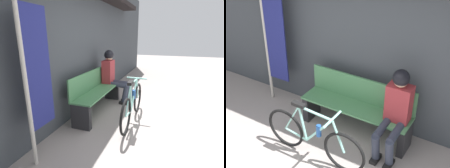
{
  "view_description": "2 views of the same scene",
  "coord_description": "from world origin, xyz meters",
  "views": [
    {
      "loc": [
        -3.12,
        0.38,
        1.59
      ],
      "look_at": [
        0.01,
        1.49,
        0.67
      ],
      "focal_mm": 28.0,
      "sensor_mm": 36.0,
      "label": 1
    },
    {
      "loc": [
        1.9,
        -1.59,
        3.12
      ],
      "look_at": [
        -0.01,
        1.54,
        0.97
      ],
      "focal_mm": 50.0,
      "sensor_mm": 36.0,
      "label": 2
    }
  ],
  "objects": [
    {
      "name": "park_bench_near",
      "position": [
        0.13,
        1.87,
        0.42
      ],
      "size": [
        1.72,
        0.42,
        0.88
      ],
      "color": "#477F51",
      "rests_on": "ground_plane"
    },
    {
      "name": "person_seated",
      "position": [
        0.77,
        1.75,
        0.73
      ],
      "size": [
        0.34,
        0.65,
        1.27
      ],
      "color": "#2D3342",
      "rests_on": "ground_plane"
    },
    {
      "name": "banner_pole",
      "position": [
        -1.5,
        1.93,
        1.13
      ],
      "size": [
        0.45,
        0.05,
        1.94
      ],
      "color": "#B7B2A8",
      "rests_on": "ground_plane"
    },
    {
      "name": "bicycle",
      "position": [
        -0.09,
        1.04,
        0.35
      ],
      "size": [
        1.59,
        0.4,
        0.84
      ],
      "color": "black",
      "rests_on": "ground_plane"
    },
    {
      "name": "storefront_wall",
      "position": [
        0.0,
        2.25,
        1.66
      ],
      "size": [
        12.0,
        0.56,
        3.2
      ],
      "color": "#3D4247",
      "rests_on": "ground_plane"
    }
  ]
}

